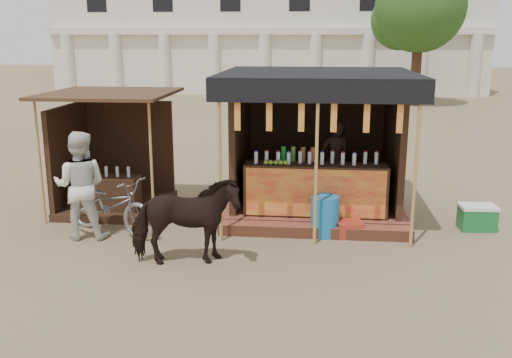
% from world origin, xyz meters
% --- Properties ---
extents(ground, '(120.00, 120.00, 0.00)m').
position_xyz_m(ground, '(0.00, 0.00, 0.00)').
color(ground, '#846B4C').
rests_on(ground, ground).
extents(main_stall, '(3.60, 3.61, 2.78)m').
position_xyz_m(main_stall, '(1.02, 3.36, 1.02)').
color(main_stall, brown).
rests_on(main_stall, ground).
extents(secondary_stall, '(2.40, 2.40, 2.38)m').
position_xyz_m(secondary_stall, '(-3.17, 3.24, 0.85)').
color(secondary_stall, '#3C2215').
rests_on(secondary_stall, ground).
extents(cow, '(1.77, 1.07, 1.40)m').
position_xyz_m(cow, '(-0.97, 0.46, 0.70)').
color(cow, black).
rests_on(cow, ground).
extents(motorbike, '(2.07, 1.42, 1.03)m').
position_xyz_m(motorbike, '(-2.61, 1.76, 0.52)').
color(motorbike, '#999AA2').
rests_on(motorbike, ground).
extents(bystander, '(0.98, 0.80, 1.88)m').
position_xyz_m(bystander, '(-3.03, 1.48, 0.94)').
color(bystander, silver).
rests_on(bystander, ground).
extents(blue_barrel, '(0.60, 0.60, 0.71)m').
position_xyz_m(blue_barrel, '(1.18, 2.00, 0.36)').
color(blue_barrel, '#176DB0').
rests_on(blue_barrel, ground).
extents(red_crate, '(0.52, 0.49, 0.27)m').
position_xyz_m(red_crate, '(1.61, 2.00, 0.14)').
color(red_crate, '#A22B1B').
rests_on(red_crate, ground).
extents(cooler, '(0.66, 0.47, 0.46)m').
position_xyz_m(cooler, '(3.94, 2.60, 0.23)').
color(cooler, '#176B30').
rests_on(cooler, ground).
extents(background_building, '(26.00, 7.45, 8.18)m').
position_xyz_m(background_building, '(-2.00, 29.94, 3.98)').
color(background_building, silver).
rests_on(background_building, ground).
extents(tree, '(4.50, 4.40, 7.00)m').
position_xyz_m(tree, '(5.81, 22.14, 4.63)').
color(tree, '#382314').
rests_on(tree, ground).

